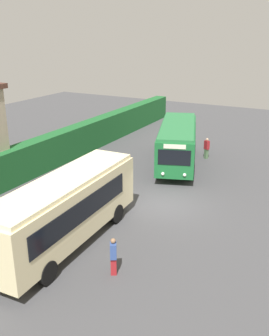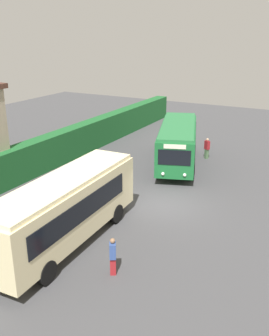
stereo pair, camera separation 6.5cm
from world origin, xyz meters
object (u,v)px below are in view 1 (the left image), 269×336
(person_center, at_px, (4,238))
(traffic_cone, at_px, (83,173))
(person_far, at_px, (207,148))
(bus_cream, at_px, (66,207))
(bus_green, at_px, (177,142))
(person_right, at_px, (113,256))

(person_center, distance_m, traffic_cone, 10.11)
(person_far, xyz_separation_m, traffic_cone, (-7.90, 6.22, -0.57))
(bus_cream, relative_size, person_center, 5.49)
(person_center, xyz_separation_m, person_far, (17.64, -3.56, -0.05))
(bus_cream, xyz_separation_m, bus_green, (12.85, -0.33, -0.09))
(bus_green, bearing_deg, person_right, -7.72)
(person_far, distance_m, traffic_cone, 10.07)
(bus_cream, height_order, person_right, bus_cream)
(traffic_cone, bearing_deg, person_far, -38.19)
(bus_green, xyz_separation_m, person_right, (-13.94, -2.84, -0.92))
(person_far, bearing_deg, bus_cream, -153.93)
(bus_cream, xyz_separation_m, person_right, (-1.09, -3.17, -1.00))
(person_right, bearing_deg, person_center, -17.44)
(bus_cream, xyz_separation_m, person_center, (-2.20, 1.79, -0.97))
(bus_green, height_order, person_far, bus_green)
(bus_cream, height_order, bus_green, bus_cream)
(person_center, bearing_deg, bus_cream, 103.87)
(traffic_cone, bearing_deg, person_center, -164.73)
(bus_green, distance_m, traffic_cone, 7.30)
(person_far, height_order, traffic_cone, person_far)
(bus_green, relative_size, person_center, 5.23)
(bus_cream, xyz_separation_m, person_far, (15.44, -1.77, -1.02))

